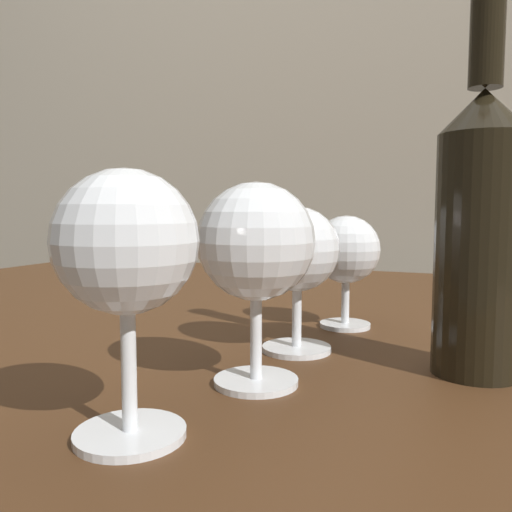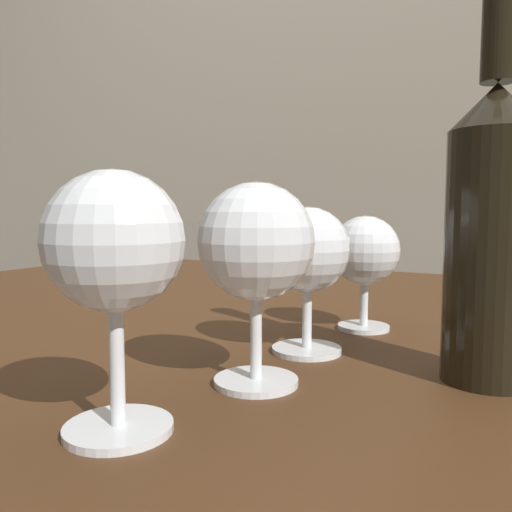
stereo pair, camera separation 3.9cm
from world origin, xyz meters
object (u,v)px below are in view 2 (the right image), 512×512
(wine_glass_port, at_px, (256,247))
(wine_glass_cabernet, at_px, (308,254))
(wine_bottle, at_px, (492,224))
(wine_glass_amber, at_px, (114,249))
(wine_glass_pinot, at_px, (365,252))

(wine_glass_port, height_order, wine_glass_cabernet, wine_glass_port)
(wine_glass_port, relative_size, wine_bottle, 0.49)
(wine_glass_amber, height_order, wine_bottle, wine_bottle)
(wine_glass_port, relative_size, wine_glass_pinot, 1.22)
(wine_glass_amber, distance_m, wine_glass_port, 0.12)
(wine_glass_pinot, xyz_separation_m, wine_bottle, (0.14, -0.12, 0.04))
(wine_glass_amber, bearing_deg, wine_glass_cabernet, 81.89)
(wine_glass_amber, xyz_separation_m, wine_glass_port, (0.03, 0.11, -0.00))
(wine_glass_cabernet, xyz_separation_m, wine_glass_pinot, (0.02, 0.12, -0.01))
(wine_glass_pinot, distance_m, wine_bottle, 0.19)
(wine_glass_amber, bearing_deg, wine_glass_pinot, 81.47)
(wine_glass_cabernet, bearing_deg, wine_glass_pinot, 80.68)
(wine_glass_pinot, bearing_deg, wine_glass_port, -94.74)
(wine_glass_port, bearing_deg, wine_bottle, 31.08)
(wine_glass_pinot, height_order, wine_bottle, wine_bottle)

